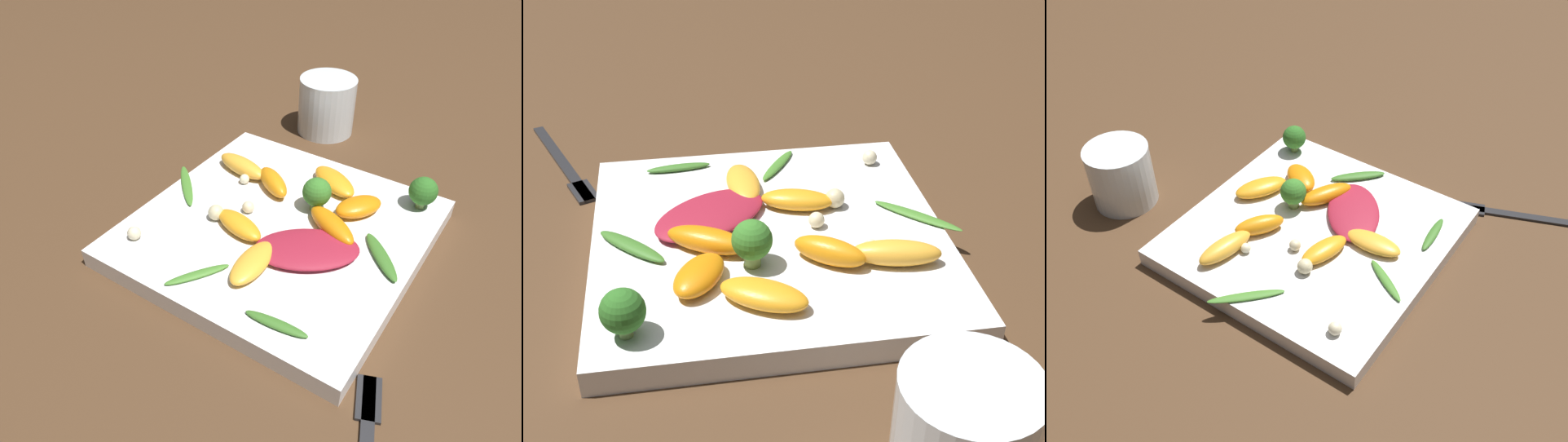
# 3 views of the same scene
# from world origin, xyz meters

# --- Properties ---
(ground_plane) EXTENTS (2.40, 2.40, 0.00)m
(ground_plane) POSITION_xyz_m (0.00, 0.00, 0.00)
(ground_plane) COLOR #4C331E
(plate) EXTENTS (0.30, 0.30, 0.02)m
(plate) POSITION_xyz_m (0.00, 0.00, 0.01)
(plate) COLOR white
(plate) RESTS_ON ground_plane
(drinking_glass) EXTENTS (0.08, 0.08, 0.08)m
(drinking_glass) POSITION_xyz_m (-0.08, 0.26, 0.04)
(drinking_glass) COLOR white
(drinking_glass) RESTS_ON ground_plane
(radicchio_leaf_0) EXTENTS (0.13, 0.11, 0.01)m
(radicchio_leaf_0) POSITION_xyz_m (0.05, -0.02, 0.03)
(radicchio_leaf_0) COLOR maroon
(radicchio_leaf_0) RESTS_ON plate
(orange_segment_0) EXTENTS (0.03, 0.07, 0.02)m
(orange_segment_0) POSITION_xyz_m (0.01, -0.07, 0.03)
(orange_segment_0) COLOR #FCAD33
(orange_segment_0) RESTS_ON plate
(orange_segment_1) EXTENTS (0.06, 0.07, 0.02)m
(orange_segment_1) POSITION_xyz_m (0.06, 0.07, 0.03)
(orange_segment_1) COLOR orange
(orange_segment_1) RESTS_ON plate
(orange_segment_2) EXTENTS (0.08, 0.04, 0.02)m
(orange_segment_2) POSITION_xyz_m (-0.09, 0.06, 0.03)
(orange_segment_2) COLOR #FCAD33
(orange_segment_2) RESTS_ON plate
(orange_segment_3) EXTENTS (0.07, 0.04, 0.02)m
(orange_segment_3) POSITION_xyz_m (-0.03, -0.03, 0.03)
(orange_segment_3) COLOR orange
(orange_segment_3) RESTS_ON plate
(orange_segment_4) EXTENTS (0.08, 0.06, 0.02)m
(orange_segment_4) POSITION_xyz_m (0.05, 0.02, 0.03)
(orange_segment_4) COLOR orange
(orange_segment_4) RESTS_ON plate
(orange_segment_5) EXTENTS (0.06, 0.05, 0.02)m
(orange_segment_5) POSITION_xyz_m (-0.04, 0.05, 0.03)
(orange_segment_5) COLOR orange
(orange_segment_5) RESTS_ON plate
(orange_segment_6) EXTENTS (0.08, 0.06, 0.02)m
(orange_segment_6) POSITION_xyz_m (0.02, 0.10, 0.03)
(orange_segment_6) COLOR orange
(orange_segment_6) RESTS_ON plate
(broccoli_floret_0) EXTENTS (0.03, 0.03, 0.04)m
(broccoli_floret_0) POSITION_xyz_m (0.02, 0.05, 0.05)
(broccoli_floret_0) COLOR #7A9E51
(broccoli_floret_0) RESTS_ON plate
(broccoli_floret_1) EXTENTS (0.03, 0.03, 0.04)m
(broccoli_floret_1) POSITION_xyz_m (0.12, 0.12, 0.04)
(broccoli_floret_1) COLOR #7A9E51
(broccoli_floret_1) RESTS_ON plate
(arugula_sprig_0) EXTENTS (0.07, 0.07, 0.00)m
(arugula_sprig_0) POSITION_xyz_m (-0.13, -0.00, 0.02)
(arugula_sprig_0) COLOR #47842D
(arugula_sprig_0) RESTS_ON plate
(arugula_sprig_1) EXTENTS (0.06, 0.06, 0.01)m
(arugula_sprig_1) POSITION_xyz_m (0.12, 0.01, 0.03)
(arugula_sprig_1) COLOR #3D7528
(arugula_sprig_1) RESTS_ON plate
(arugula_sprig_2) EXTENTS (0.06, 0.02, 0.01)m
(arugula_sprig_2) POSITION_xyz_m (0.07, -0.12, 0.03)
(arugula_sprig_2) COLOR #3D7528
(arugula_sprig_2) RESTS_ON plate
(arugula_sprig_3) EXTENTS (0.05, 0.06, 0.00)m
(arugula_sprig_3) POSITION_xyz_m (-0.03, -0.11, 0.02)
(arugula_sprig_3) COLOR #47842D
(arugula_sprig_3) RESTS_ON plate
(macadamia_nut_0) EXTENTS (0.02, 0.02, 0.02)m
(macadamia_nut_0) POSITION_xyz_m (-0.06, -0.03, 0.03)
(macadamia_nut_0) COLOR beige
(macadamia_nut_0) RESTS_ON plate
(macadamia_nut_1) EXTENTS (0.01, 0.01, 0.01)m
(macadamia_nut_1) POSITION_xyz_m (-0.08, 0.05, 0.03)
(macadamia_nut_1) COLOR beige
(macadamia_nut_1) RESTS_ON plate
(macadamia_nut_2) EXTENTS (0.01, 0.01, 0.01)m
(macadamia_nut_2) POSITION_xyz_m (-0.04, -0.00, 0.03)
(macadamia_nut_2) COLOR beige
(macadamia_nut_2) RESTS_ON plate
(macadamia_nut_3) EXTENTS (0.01, 0.01, 0.01)m
(macadamia_nut_3) POSITION_xyz_m (-0.12, -0.11, 0.03)
(macadamia_nut_3) COLOR beige
(macadamia_nut_3) RESTS_ON plate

